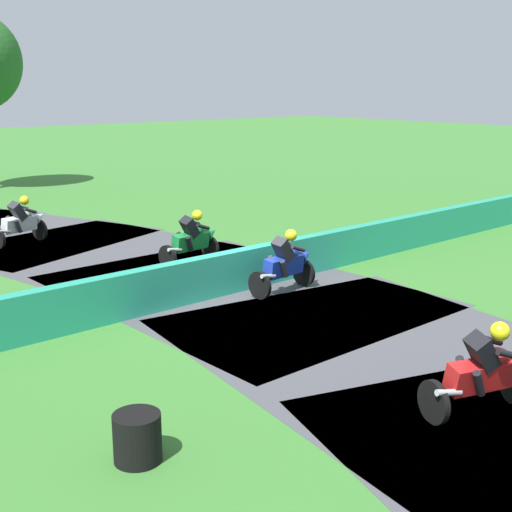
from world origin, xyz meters
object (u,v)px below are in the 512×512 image
at_px(motorcycle_fourth_white, 22,221).
at_px(motorcycle_lead_red, 486,370).
at_px(motorcycle_trailing_green, 193,238).
at_px(tire_stack_mid_b, 8,330).
at_px(tire_stack_mid_a, 137,438).
at_px(motorcycle_chase_blue, 286,262).

bearing_deg(motorcycle_fourth_white, motorcycle_lead_red, -87.02).
relative_size(motorcycle_lead_red, motorcycle_trailing_green, 1.01).
xyz_separation_m(motorcycle_trailing_green, tire_stack_mid_b, (-5.61, -2.38, -0.46)).
bearing_deg(tire_stack_mid_a, motorcycle_trailing_green, 51.17).
xyz_separation_m(motorcycle_chase_blue, motorcycle_fourth_white, (-2.57, 8.16, -0.01)).
distance_m(motorcycle_lead_red, tire_stack_mid_a, 4.69).
distance_m(motorcycle_chase_blue, motorcycle_trailing_green, 3.29).
bearing_deg(motorcycle_trailing_green, tire_stack_mid_b, -157.02).
bearing_deg(motorcycle_chase_blue, tire_stack_mid_b, 171.06).
distance_m(motorcycle_trailing_green, tire_stack_mid_a, 9.44).
distance_m(motorcycle_chase_blue, motorcycle_fourth_white, 8.55).
bearing_deg(tire_stack_mid_b, motorcycle_chase_blue, -8.94).
relative_size(motorcycle_chase_blue, motorcycle_trailing_green, 1.00).
xyz_separation_m(motorcycle_trailing_green, motorcycle_fourth_white, (-2.42, 4.87, 0.00)).
relative_size(motorcycle_chase_blue, tire_stack_mid_a, 2.80).
relative_size(motorcycle_fourth_white, tire_stack_mid_b, 2.39).
xyz_separation_m(motorcycle_chase_blue, tire_stack_mid_a, (-6.07, -4.07, -0.36)).
distance_m(motorcycle_trailing_green, motorcycle_fourth_white, 5.44).
bearing_deg(tire_stack_mid_b, motorcycle_lead_red, -60.48).
distance_m(motorcycle_trailing_green, tire_stack_mid_b, 6.11).
bearing_deg(motorcycle_fourth_white, tire_stack_mid_b, -113.75).
bearing_deg(motorcycle_lead_red, motorcycle_fourth_white, 92.98).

